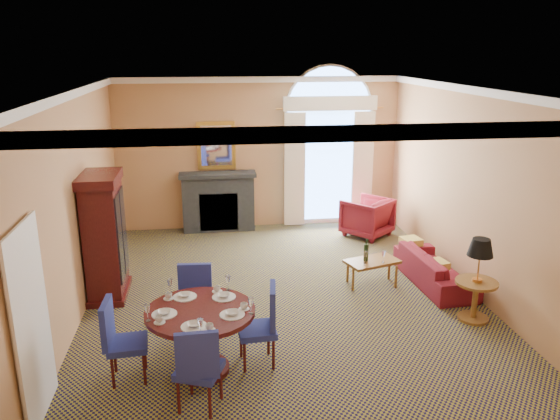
{
  "coord_description": "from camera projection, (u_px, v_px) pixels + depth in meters",
  "views": [
    {
      "loc": [
        -1.14,
        -7.68,
        3.75
      ],
      "look_at": [
        0.0,
        0.5,
        1.3
      ],
      "focal_mm": 35.0,
      "sensor_mm": 36.0,
      "label": 1
    }
  ],
  "objects": [
    {
      "name": "ground",
      "position": [
        284.0,
        299.0,
        8.51
      ],
      "size": [
        7.5,
        7.5,
        0.0
      ],
      "primitive_type": "plane",
      "color": "#16123A",
      "rests_on": "ground"
    },
    {
      "name": "room_envelope",
      "position": [
        277.0,
        132.0,
        8.43
      ],
      "size": [
        6.04,
        7.52,
        3.45
      ],
      "color": "tan",
      "rests_on": "ground"
    },
    {
      "name": "armoire",
      "position": [
        105.0,
        238.0,
        8.4
      ],
      "size": [
        0.56,
        1.0,
        1.96
      ],
      "color": "#380C0C",
      "rests_on": "ground"
    },
    {
      "name": "dining_table",
      "position": [
        201.0,
        326.0,
        6.44
      ],
      "size": [
        1.3,
        1.3,
        1.02
      ],
      "color": "#380C0C",
      "rests_on": "ground"
    },
    {
      "name": "dining_chair_north",
      "position": [
        196.0,
        297.0,
        7.26
      ],
      "size": [
        0.49,
        0.5,
        1.01
      ],
      "rotation": [
        0.0,
        0.0,
        3.03
      ],
      "color": "navy",
      "rests_on": "ground"
    },
    {
      "name": "dining_chair_south",
      "position": [
        198.0,
        365.0,
        5.71
      ],
      "size": [
        0.58,
        0.58,
        1.01
      ],
      "rotation": [
        0.0,
        0.0,
        -0.37
      ],
      "color": "navy",
      "rests_on": "ground"
    },
    {
      "name": "dining_chair_east",
      "position": [
        264.0,
        320.0,
        6.64
      ],
      "size": [
        0.5,
        0.49,
        1.01
      ],
      "rotation": [
        0.0,
        0.0,
        1.62
      ],
      "color": "navy",
      "rests_on": "ground"
    },
    {
      "name": "dining_chair_west",
      "position": [
        118.0,
        335.0,
        6.29
      ],
      "size": [
        0.49,
        0.48,
        1.01
      ],
      "rotation": [
        0.0,
        0.0,
        -1.49
      ],
      "color": "navy",
      "rests_on": "ground"
    },
    {
      "name": "sofa",
      "position": [
        435.0,
        268.0,
        9.0
      ],
      "size": [
        0.81,
        1.86,
        0.53
      ],
      "primitive_type": "imported",
      "rotation": [
        0.0,
        0.0,
        1.63
      ],
      "color": "maroon",
      "rests_on": "ground"
    },
    {
      "name": "armchair",
      "position": [
        367.0,
        217.0,
        11.29
      ],
      "size": [
        1.22,
        1.22,
        0.8
      ],
      "primitive_type": "imported",
      "rotation": [
        0.0,
        0.0,
        3.85
      ],
      "color": "maroon",
      "rests_on": "ground"
    },
    {
      "name": "coffee_table",
      "position": [
        372.0,
        261.0,
        8.9
      ],
      "size": [
        0.95,
        0.7,
        0.81
      ],
      "rotation": [
        0.0,
        0.0,
        0.3
      ],
      "color": "brown",
      "rests_on": "ground"
    },
    {
      "name": "side_table",
      "position": [
        478.0,
        270.0,
        7.65
      ],
      "size": [
        0.59,
        0.59,
        1.2
      ],
      "color": "brown",
      "rests_on": "ground"
    }
  ]
}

